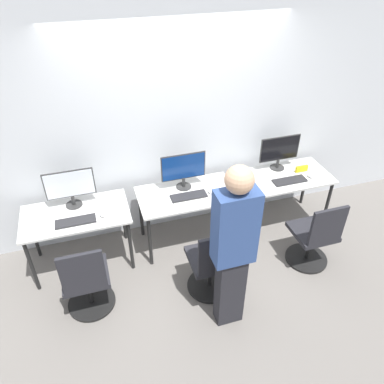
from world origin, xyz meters
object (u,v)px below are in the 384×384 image
person_center (234,246)px  office_chair_right (314,239)px  keyboard_center (189,196)px  office_chair_left (87,283)px  monitor_right (280,151)px  keyboard_left (76,221)px  mouse_center (211,191)px  monitor_center (183,169)px  office_chair_center (212,266)px  mouse_left (103,215)px  mouse_right (310,176)px  keyboard_right (290,181)px  monitor_left (70,187)px

person_center → office_chair_right: (1.17, 0.41, -0.61)m
keyboard_center → office_chair_right: 1.47m
office_chair_left → monitor_right: size_ratio=1.73×
keyboard_left → person_center: bearing=-39.2°
keyboard_left → mouse_center: 1.50m
monitor_center → office_chair_center: monitor_center is taller
person_center → monitor_right: (1.18, 1.39, -0.02)m
monitor_center → mouse_left: bearing=-164.9°
keyboard_left → monitor_center: monitor_center is taller
mouse_right → monitor_right: bearing=133.1°
office_chair_right → person_center: bearing=-160.6°
mouse_left → keyboard_right: size_ratio=0.22×
mouse_left → office_chair_center: bearing=-36.1°
person_center → keyboard_right: (1.18, 1.07, -0.26)m
monitor_center → person_center: 1.34m
mouse_left → keyboard_center: 0.96m
office_chair_center → monitor_right: size_ratio=1.73×
monitor_center → office_chair_center: 1.13m
keyboard_left → office_chair_right: (2.47, -0.64, -0.35)m
office_chair_left → mouse_center: (1.48, 0.62, 0.36)m
monitor_left → mouse_left: (0.28, -0.28, -0.23)m
mouse_left → office_chair_left: 0.72m
office_chair_center → keyboard_right: bearing=30.1°
keyboard_left → mouse_right: size_ratio=4.54×
keyboard_left → office_chair_right: bearing=-14.6°
keyboard_center → person_center: 1.16m
office_chair_right → keyboard_center: bearing=149.7°
keyboard_left → monitor_center: bearing=12.8°
office_chair_center → keyboard_right: 1.46m
monitor_left → mouse_right: 2.78m
person_center → keyboard_right: size_ratio=4.31×
office_chair_left → monitor_center: monitor_center is taller
monitor_right → office_chair_right: monitor_right is taller
keyboard_center → monitor_center: bearing=90.0°
keyboard_left → keyboard_center: (1.24, 0.08, 0.00)m
keyboard_center → mouse_center: 0.26m
keyboard_center → person_center: person_center is taller
mouse_left → monitor_center: monitor_center is taller
keyboard_left → keyboard_center: same height
person_center → mouse_right: size_ratio=19.57×
mouse_left → monitor_right: monitor_right is taller
office_chair_left → office_chair_center: size_ratio=1.00×
monitor_right → mouse_left: bearing=-171.8°
office_chair_center → monitor_right: (1.22, 1.03, 0.58)m
monitor_left → keyboard_right: 2.50m
person_center → mouse_center: bearing=79.9°
keyboard_left → mouse_right: 2.76m
office_chair_left → monitor_right: monitor_right is taller
office_chair_right → mouse_right: bearing=66.5°
person_center → monitor_right: person_center is taller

